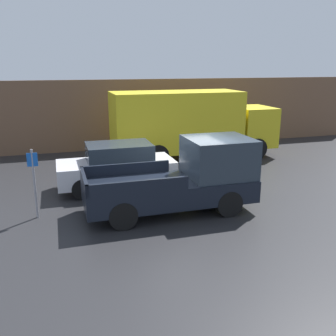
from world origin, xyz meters
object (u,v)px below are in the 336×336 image
object	(u,v)px
car	(117,166)
parking_sign	(34,180)
pickup_truck	(186,178)
delivery_truck	(190,123)

from	to	relation	value
car	parking_sign	world-z (taller)	parking_sign
pickup_truck	car	bearing A→B (deg)	122.46
car	delivery_truck	size ratio (longest dim) A/B	0.53
car	delivery_truck	bearing A→B (deg)	40.59
delivery_truck	car	bearing A→B (deg)	-139.41
pickup_truck	car	distance (m)	3.22
parking_sign	pickup_truck	bearing A→B (deg)	-8.68
car	parking_sign	xyz separation A→B (m)	(-2.77, -2.03, 0.34)
delivery_truck	pickup_truck	bearing A→B (deg)	-110.78
pickup_truck	parking_sign	world-z (taller)	pickup_truck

